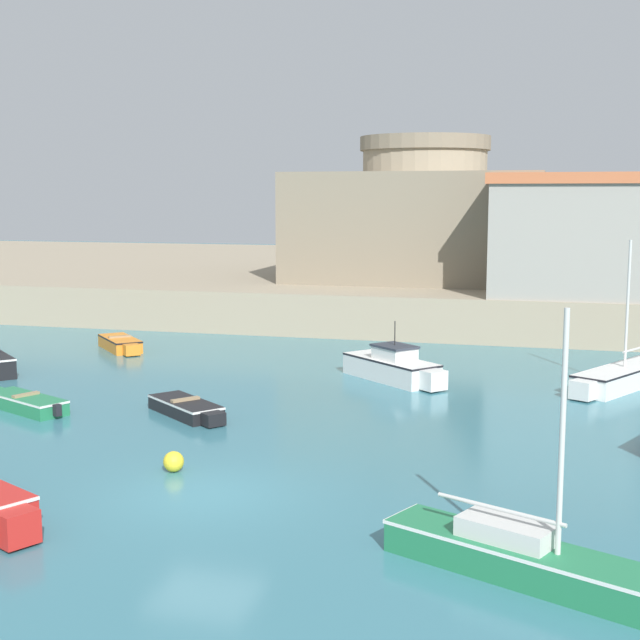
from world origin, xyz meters
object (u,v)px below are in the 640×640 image
object	(u,v)px
fortress	(424,220)
dinghy_green_9	(25,402)
dinghy_orange_7	(121,343)
mooring_buoy	(174,462)
sailboat_green_6	(537,561)
sailboat_white_4	(629,374)
motorboat_white_2	(394,367)
harbor_shed_near_wharf	(566,234)
dinghy_black_5	(187,408)

from	to	relation	value
fortress	dinghy_green_9	bearing A→B (deg)	-107.44
dinghy_orange_7	dinghy_green_9	world-z (taller)	dinghy_orange_7
mooring_buoy	dinghy_orange_7	bearing A→B (deg)	121.62
sailboat_green_6	mooring_buoy	xyz separation A→B (m)	(-8.94, 4.23, -0.15)
sailboat_white_4	fortress	distance (m)	21.94
sailboat_white_4	dinghy_green_9	xyz separation A→B (m)	(-19.02, -8.97, -0.15)
motorboat_white_2	sailboat_green_6	distance (m)	17.48
motorboat_white_2	dinghy_green_9	distance (m)	13.08
motorboat_white_2	dinghy_orange_7	world-z (taller)	motorboat_white_2
dinghy_orange_7	harbor_shed_near_wharf	size ratio (longest dim) A/B	0.45
mooring_buoy	harbor_shed_near_wharf	bearing A→B (deg)	68.88
motorboat_white_2	dinghy_orange_7	bearing A→B (deg)	165.73
motorboat_white_2	dinghy_green_9	bearing A→B (deg)	-144.39
sailboat_white_4	dinghy_black_5	bearing A→B (deg)	-148.79
dinghy_black_5	fortress	xyz separation A→B (m)	(3.36, 27.00, 5.12)
sailboat_green_6	dinghy_orange_7	world-z (taller)	sailboat_green_6
dinghy_black_5	sailboat_green_6	size ratio (longest dim) A/B	0.54
sailboat_green_6	dinghy_green_9	xyz separation A→B (m)	(-16.26, 8.93, -0.14)
dinghy_green_9	mooring_buoy	size ratio (longest dim) A/B	7.21
motorboat_white_2	dinghy_black_5	xyz separation A→B (m)	(-5.29, -6.93, -0.26)
dinghy_orange_7	sailboat_green_6	bearing A→B (deg)	-46.91
dinghy_orange_7	fortress	bearing A→B (deg)	56.76
sailboat_white_4	harbor_shed_near_wharf	size ratio (longest dim) A/B	0.92
sailboat_white_4	mooring_buoy	distance (m)	18.00
sailboat_green_6	dinghy_orange_7	distance (m)	27.16
dinghy_green_9	harbor_shed_near_wharf	xyz separation A→B (m)	(16.70, 19.59, 4.74)
dinghy_orange_7	dinghy_black_5	bearing A→B (deg)	-53.23
sailboat_white_4	dinghy_black_5	xyz separation A→B (m)	(-13.68, -8.29, -0.16)
sailboat_green_6	dinghy_green_9	bearing A→B (deg)	151.22
dinghy_orange_7	dinghy_green_9	bearing A→B (deg)	-78.12
motorboat_white_2	sailboat_green_6	bearing A→B (deg)	-71.23
dinghy_orange_7	mooring_buoy	size ratio (longest dim) A/B	6.16
dinghy_black_5	mooring_buoy	world-z (taller)	dinghy_black_5
dinghy_orange_7	dinghy_green_9	xyz separation A→B (m)	(2.29, -10.90, -0.04)
motorboat_white_2	fortress	size ratio (longest dim) A/B	0.32
sailboat_white_4	dinghy_orange_7	bearing A→B (deg)	174.82
sailboat_white_4	mooring_buoy	size ratio (longest dim) A/B	12.77
motorboat_white_2	dinghy_green_9	world-z (taller)	motorboat_white_2
sailboat_green_6	fortress	xyz separation A→B (m)	(-7.56, 36.61, 4.97)
dinghy_black_5	fortress	bearing A→B (deg)	82.91
motorboat_white_2	dinghy_orange_7	distance (m)	13.34
motorboat_white_2	sailboat_green_6	world-z (taller)	sailboat_green_6
dinghy_black_5	fortress	size ratio (longest dim) A/B	0.24
dinghy_black_5	dinghy_orange_7	size ratio (longest dim) A/B	1.03
sailboat_white_4	fortress	world-z (taller)	fortress
fortress	dinghy_black_5	bearing A→B (deg)	-97.09
harbor_shed_near_wharf	dinghy_black_5	bearing A→B (deg)	-120.99
mooring_buoy	harbor_shed_near_wharf	distance (m)	26.47
dinghy_black_5	sailboat_green_6	distance (m)	14.55
sailboat_green_6	dinghy_orange_7	size ratio (longest dim) A/B	1.91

